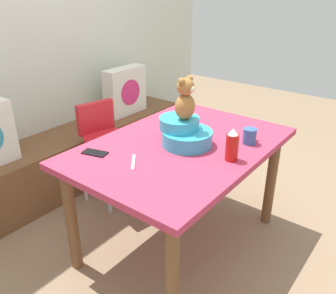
% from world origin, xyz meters
% --- Properties ---
extents(ground_plane, '(8.00, 8.00, 0.00)m').
position_xyz_m(ground_plane, '(0.00, 0.00, 0.00)').
color(ground_plane, '#8C7256').
extents(back_wall, '(4.40, 0.10, 2.60)m').
position_xyz_m(back_wall, '(0.00, 1.48, 1.30)').
color(back_wall, silver).
rests_on(back_wall, ground_plane).
extents(window_bench, '(2.60, 0.44, 0.46)m').
position_xyz_m(window_bench, '(0.00, 1.21, 0.23)').
color(window_bench, brown).
rests_on(window_bench, ground_plane).
extents(pillow_floral_right, '(0.44, 0.15, 0.44)m').
position_xyz_m(pillow_floral_right, '(0.75, 1.19, 0.68)').
color(pillow_floral_right, white).
rests_on(pillow_floral_right, window_bench).
extents(dining_table, '(1.34, 0.93, 0.74)m').
position_xyz_m(dining_table, '(0.00, 0.00, 0.64)').
color(dining_table, '#B73351').
rests_on(dining_table, ground_plane).
extents(highchair, '(0.39, 0.50, 0.79)m').
position_xyz_m(highchair, '(0.09, 0.78, 0.52)').
color(highchair, red).
rests_on(highchair, ground_plane).
extents(infant_seat_teal, '(0.30, 0.33, 0.16)m').
position_xyz_m(infant_seat_teal, '(0.01, -0.02, 0.81)').
color(infant_seat_teal, '#30A7CA').
rests_on(infant_seat_teal, dining_table).
extents(teddy_bear, '(0.13, 0.12, 0.25)m').
position_xyz_m(teddy_bear, '(0.01, -0.02, 1.02)').
color(teddy_bear, '#9F6D35').
rests_on(teddy_bear, infant_seat_teal).
extents(ketchup_bottle, '(0.07, 0.07, 0.18)m').
position_xyz_m(ketchup_bottle, '(-0.00, -0.34, 0.83)').
color(ketchup_bottle, red).
rests_on(ketchup_bottle, dining_table).
extents(coffee_mug, '(0.12, 0.08, 0.09)m').
position_xyz_m(coffee_mug, '(0.26, -0.32, 0.79)').
color(coffee_mug, '#335999').
rests_on(coffee_mug, dining_table).
extents(dinner_plate_near, '(0.20, 0.20, 0.01)m').
position_xyz_m(dinner_plate_near, '(0.30, 0.24, 0.75)').
color(dinner_plate_near, white).
rests_on(dinner_plate_near, dining_table).
extents(cell_phone, '(0.11, 0.16, 0.01)m').
position_xyz_m(cell_phone, '(-0.41, 0.31, 0.74)').
color(cell_phone, black).
rests_on(cell_phone, dining_table).
extents(table_fork, '(0.14, 0.12, 0.01)m').
position_xyz_m(table_fork, '(-0.35, 0.06, 0.74)').
color(table_fork, silver).
rests_on(table_fork, dining_table).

